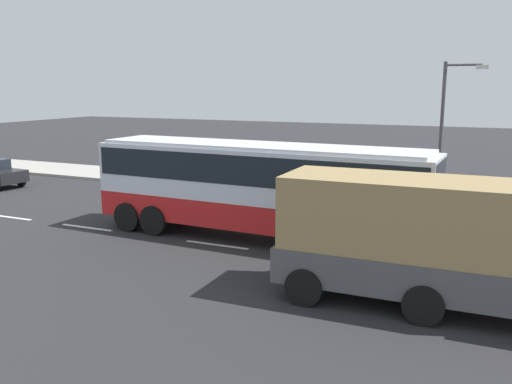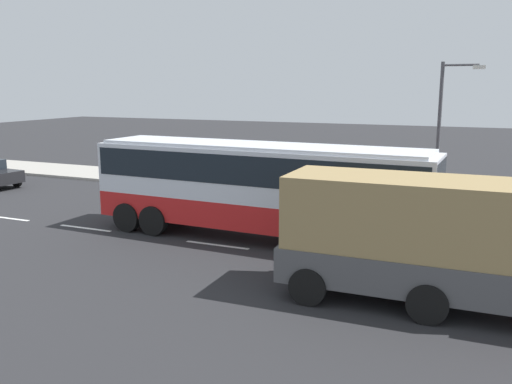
{
  "view_description": "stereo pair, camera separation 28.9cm",
  "coord_description": "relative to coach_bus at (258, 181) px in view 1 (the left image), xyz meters",
  "views": [
    {
      "loc": [
        7.92,
        -17.76,
        5.41
      ],
      "look_at": [
        0.11,
        -0.4,
        1.67
      ],
      "focal_mm": 38.04,
      "sensor_mm": 36.0,
      "label": 1
    },
    {
      "loc": [
        7.66,
        -17.88,
        5.41
      ],
      "look_at": [
        0.11,
        -0.4,
        1.67
      ],
      "focal_mm": 38.04,
      "sensor_mm": 36.0,
      "label": 2
    }
  ],
  "objects": [
    {
      "name": "street_lamp",
      "position": [
        5.49,
        7.86,
        1.68
      ],
      "size": [
        1.79,
        0.24,
        6.28
      ],
      "color": "#47474C",
      "rests_on": "sidewalk_curb"
    },
    {
      "name": "cargo_truck",
      "position": [
        6.33,
        -3.8,
        -0.41
      ],
      "size": [
        7.97,
        2.64,
        3.2
      ],
      "rotation": [
        0.0,
        0.0,
        0.01
      ],
      "color": "red",
      "rests_on": "ground_plane"
    },
    {
      "name": "ground_plane",
      "position": [
        -0.29,
        0.62,
        -2.12
      ],
      "size": [
        120.0,
        120.0,
        0.0
      ],
      "primitive_type": "plane",
      "color": "#28282B"
    },
    {
      "name": "coach_bus",
      "position": [
        0.0,
        0.0,
        0.0
      ],
      "size": [
        12.3,
        2.98,
        3.42
      ],
      "rotation": [
        0.0,
        0.0,
        -0.03
      ],
      "color": "red",
      "rests_on": "ground_plane"
    },
    {
      "name": "sidewalk_curb",
      "position": [
        -0.29,
        9.34,
        -2.05
      ],
      "size": [
        80.0,
        4.0,
        0.15
      ],
      "primitive_type": "cube",
      "color": "#A8A399",
      "rests_on": "ground_plane"
    },
    {
      "name": "lane_centreline",
      "position": [
        -5.57,
        -1.25,
        -2.12
      ],
      "size": [
        27.57,
        0.16,
        0.01
      ],
      "color": "white",
      "rests_on": "ground_plane"
    },
    {
      "name": "pedestrian_near_curb",
      "position": [
        -6.18,
        8.69,
        -1.04
      ],
      "size": [
        0.32,
        0.32,
        1.63
      ],
      "rotation": [
        0.0,
        0.0,
        4.8
      ],
      "color": "brown",
      "rests_on": "sidewalk_curb"
    }
  ]
}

